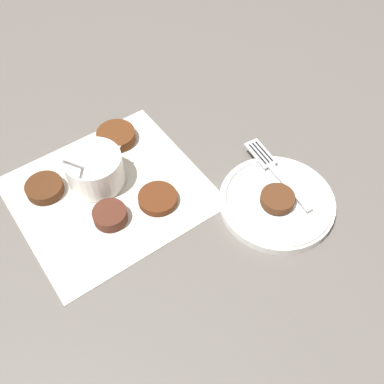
% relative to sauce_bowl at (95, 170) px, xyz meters
% --- Properties ---
extents(ground_plane, '(4.00, 4.00, 0.00)m').
position_rel_sauce_bowl_xyz_m(ground_plane, '(-0.03, -0.06, -0.03)').
color(ground_plane, '#605B56').
extents(napkin, '(0.33, 0.31, 0.00)m').
position_rel_sauce_bowl_xyz_m(napkin, '(0.00, -0.03, -0.03)').
color(napkin, silver).
rests_on(napkin, ground_plane).
extents(sauce_bowl, '(0.12, 0.10, 0.12)m').
position_rel_sauce_bowl_xyz_m(sauce_bowl, '(0.00, 0.00, 0.00)').
color(sauce_bowl, white).
rests_on(sauce_bowl, napkin).
extents(fritter_0, '(0.06, 0.06, 0.02)m').
position_rel_sauce_bowl_xyz_m(fritter_0, '(-0.02, -0.09, -0.02)').
color(fritter_0, '#4F281C').
rests_on(fritter_0, napkin).
extents(fritter_1, '(0.07, 0.07, 0.02)m').
position_rel_sauce_bowl_xyz_m(fritter_1, '(-0.09, 0.04, -0.02)').
color(fritter_1, '#482814').
rests_on(fritter_1, napkin).
extents(fritter_2, '(0.07, 0.07, 0.02)m').
position_rel_sauce_bowl_xyz_m(fritter_2, '(0.08, 0.07, -0.02)').
color(fritter_2, '#572D15').
rests_on(fritter_2, napkin).
extents(fritter_3, '(0.07, 0.07, 0.01)m').
position_rel_sauce_bowl_xyz_m(fritter_3, '(0.06, -0.10, -0.02)').
color(fritter_3, '#552A14').
rests_on(fritter_3, napkin).
extents(serving_plate, '(0.20, 0.20, 0.02)m').
position_rel_sauce_bowl_xyz_m(serving_plate, '(0.22, -0.24, -0.02)').
color(serving_plate, white).
rests_on(serving_plate, ground_plane).
extents(fritter_on_plate, '(0.06, 0.06, 0.01)m').
position_rel_sauce_bowl_xyz_m(fritter_on_plate, '(0.21, -0.24, -0.00)').
color(fritter_on_plate, '#512D19').
rests_on(fritter_on_plate, serving_plate).
extents(fork, '(0.05, 0.18, 0.00)m').
position_rel_sauce_bowl_xyz_m(fork, '(0.26, -0.18, -0.01)').
color(fork, silver).
rests_on(fork, serving_plate).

